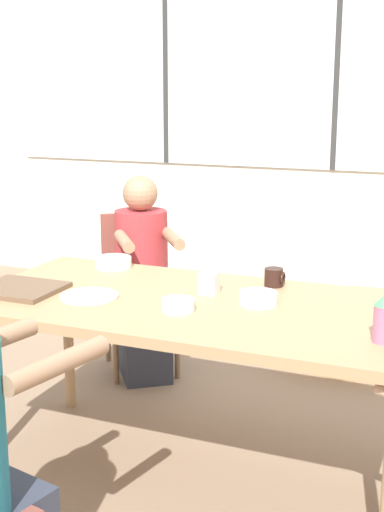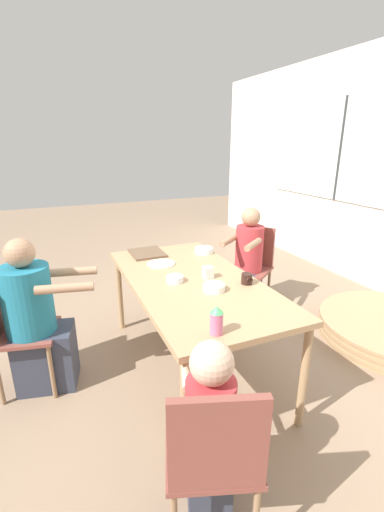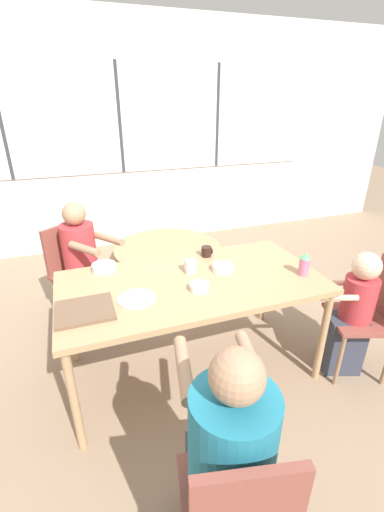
{
  "view_description": "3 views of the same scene",
  "coord_description": "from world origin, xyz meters",
  "px_view_note": "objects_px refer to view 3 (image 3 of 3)",
  "views": [
    {
      "loc": [
        1.01,
        -2.45,
        1.58
      ],
      "look_at": [
        0.0,
        0.0,
        0.94
      ],
      "focal_mm": 50.0,
      "sensor_mm": 36.0,
      "label": 1
    },
    {
      "loc": [
        2.16,
        -0.92,
        1.73
      ],
      "look_at": [
        0.0,
        0.0,
        0.94
      ],
      "focal_mm": 24.0,
      "sensor_mm": 36.0,
      "label": 2
    },
    {
      "loc": [
        -0.68,
        -1.89,
        1.88
      ],
      "look_at": [
        0.0,
        0.0,
        0.94
      ],
      "focal_mm": 24.0,
      "sensor_mm": 36.0,
      "label": 3
    }
  ],
  "objects_px": {
    "person_man_blue_shirt": "(228,468)",
    "person_toddler": "(351,318)",
    "chair_for_toddler": "(375,309)",
    "chair_for_woman_green_shirt": "(72,264)",
    "bowl_white_shallow": "(104,267)",
    "person_woman_green_shirt": "(85,271)",
    "sippy_cup": "(304,264)",
    "bowl_fruit": "(223,268)",
    "bowl_cereal": "(200,287)",
    "chair_for_man_blue_shirt": "(238,510)",
    "coffee_mug": "(207,251)",
    "folded_table_stack": "(168,254)",
    "milk_carton_small": "(190,266)"
  },
  "relations": [
    {
      "from": "bowl_cereal",
      "to": "folded_table_stack",
      "type": "relative_size",
      "value": 0.09
    },
    {
      "from": "bowl_fruit",
      "to": "person_toddler",
      "type": "bearing_deg",
      "value": -27.59
    },
    {
      "from": "sippy_cup",
      "to": "bowl_fruit",
      "type": "relative_size",
      "value": 1.09
    },
    {
      "from": "person_toddler",
      "to": "bowl_white_shallow",
      "type": "distance_m",
      "value": 1.79
    },
    {
      "from": "folded_table_stack",
      "to": "person_man_blue_shirt",
      "type": "bearing_deg",
      "value": -101.24
    },
    {
      "from": "bowl_cereal",
      "to": "bowl_fruit",
      "type": "distance_m",
      "value": 0.31
    },
    {
      "from": "chair_for_woman_green_shirt",
      "to": "bowl_white_shallow",
      "type": "height_order",
      "value": "chair_for_woman_green_shirt"
    },
    {
      "from": "folded_table_stack",
      "to": "chair_for_man_blue_shirt",
      "type": "bearing_deg",
      "value": -101.29
    },
    {
      "from": "person_woman_green_shirt",
      "to": "chair_for_man_blue_shirt",
      "type": "bearing_deg",
      "value": 63.98
    },
    {
      "from": "chair_for_man_blue_shirt",
      "to": "bowl_cereal",
      "type": "xyz_separation_m",
      "value": [
        0.27,
        1.12,
        0.26
      ]
    },
    {
      "from": "person_man_blue_shirt",
      "to": "milk_carton_small",
      "type": "height_order",
      "value": "person_man_blue_shirt"
    },
    {
      "from": "person_toddler",
      "to": "coffee_mug",
      "type": "relative_size",
      "value": 11.37
    },
    {
      "from": "milk_carton_small",
      "to": "bowl_cereal",
      "type": "xyz_separation_m",
      "value": [
        -0.02,
        -0.25,
        -0.02
      ]
    },
    {
      "from": "person_man_blue_shirt",
      "to": "bowl_cereal",
      "type": "distance_m",
      "value": 1.03
    },
    {
      "from": "chair_for_woman_green_shirt",
      "to": "milk_carton_small",
      "type": "bearing_deg",
      "value": 94.35
    },
    {
      "from": "chair_for_toddler",
      "to": "coffee_mug",
      "type": "bearing_deg",
      "value": 71.76
    },
    {
      "from": "bowl_cereal",
      "to": "folded_table_stack",
      "type": "bearing_deg",
      "value": 80.11
    },
    {
      "from": "chair_for_man_blue_shirt",
      "to": "person_man_blue_shirt",
      "type": "xyz_separation_m",
      "value": [
        0.04,
        0.16,
        -0.02
      ]
    },
    {
      "from": "chair_for_woman_green_shirt",
      "to": "person_man_blue_shirt",
      "type": "xyz_separation_m",
      "value": [
        0.53,
        -2.13,
        -0.02
      ]
    },
    {
      "from": "person_woman_green_shirt",
      "to": "bowl_fruit",
      "type": "relative_size",
      "value": 7.5
    },
    {
      "from": "chair_for_man_blue_shirt",
      "to": "person_woman_green_shirt",
      "type": "height_order",
      "value": "person_woman_green_shirt"
    },
    {
      "from": "chair_for_man_blue_shirt",
      "to": "person_toddler",
      "type": "bearing_deg",
      "value": 45.77
    },
    {
      "from": "chair_for_man_blue_shirt",
      "to": "chair_for_toddler",
      "type": "height_order",
      "value": "same"
    },
    {
      "from": "chair_for_toddler",
      "to": "person_woman_green_shirt",
      "type": "distance_m",
      "value": 2.3
    },
    {
      "from": "chair_for_woman_green_shirt",
      "to": "folded_table_stack",
      "type": "height_order",
      "value": "chair_for_woman_green_shirt"
    },
    {
      "from": "chair_for_toddler",
      "to": "bowl_white_shallow",
      "type": "relative_size",
      "value": 5.24
    },
    {
      "from": "milk_carton_small",
      "to": "bowl_white_shallow",
      "type": "relative_size",
      "value": 0.53
    },
    {
      "from": "chair_for_man_blue_shirt",
      "to": "chair_for_toddler",
      "type": "distance_m",
      "value": 1.71
    },
    {
      "from": "chair_for_man_blue_shirt",
      "to": "coffee_mug",
      "type": "relative_size",
      "value": 10.37
    },
    {
      "from": "person_woman_green_shirt",
      "to": "folded_table_stack",
      "type": "xyz_separation_m",
      "value": [
        1.02,
        0.98,
        -0.42
      ]
    },
    {
      "from": "chair_for_toddler",
      "to": "bowl_cereal",
      "type": "xyz_separation_m",
      "value": [
        -1.21,
        0.29,
        0.26
      ]
    },
    {
      "from": "chair_for_man_blue_shirt",
      "to": "person_woman_green_shirt",
      "type": "distance_m",
      "value": 2.2
    },
    {
      "from": "chair_for_woman_green_shirt",
      "to": "person_man_blue_shirt",
      "type": "bearing_deg",
      "value": 67.54
    },
    {
      "from": "sippy_cup",
      "to": "bowl_cereal",
      "type": "relative_size",
      "value": 1.31
    },
    {
      "from": "person_woman_green_shirt",
      "to": "person_toddler",
      "type": "relative_size",
      "value": 1.16
    },
    {
      "from": "bowl_white_shallow",
      "to": "person_woman_green_shirt",
      "type": "bearing_deg",
      "value": 103.07
    },
    {
      "from": "chair_for_woman_green_shirt",
      "to": "coffee_mug",
      "type": "bearing_deg",
      "value": 108.24
    },
    {
      "from": "chair_for_man_blue_shirt",
      "to": "coffee_mug",
      "type": "bearing_deg",
      "value": 84.39
    },
    {
      "from": "milk_carton_small",
      "to": "bowl_cereal",
      "type": "bearing_deg",
      "value": -95.51
    },
    {
      "from": "chair_for_toddler",
      "to": "person_man_blue_shirt",
      "type": "height_order",
      "value": "person_man_blue_shirt"
    },
    {
      "from": "chair_for_toddler",
      "to": "person_toddler",
      "type": "xyz_separation_m",
      "value": [
        -0.15,
        0.05,
        -0.07
      ]
    },
    {
      "from": "chair_for_toddler",
      "to": "bowl_white_shallow",
      "type": "distance_m",
      "value": 1.93
    },
    {
      "from": "person_man_blue_shirt",
      "to": "person_toddler",
      "type": "height_order",
      "value": "person_man_blue_shirt"
    },
    {
      "from": "person_toddler",
      "to": "chair_for_woman_green_shirt",
      "type": "bearing_deg",
      "value": 71.54
    },
    {
      "from": "person_man_blue_shirt",
      "to": "sippy_cup",
      "type": "xyz_separation_m",
      "value": [
        0.99,
        0.91,
        0.34
      ]
    },
    {
      "from": "chair_for_man_blue_shirt",
      "to": "milk_carton_small",
      "type": "bearing_deg",
      "value": 89.94
    },
    {
      "from": "chair_for_woman_green_shirt",
      "to": "bowl_cereal",
      "type": "relative_size",
      "value": 7.05
    },
    {
      "from": "person_woman_green_shirt",
      "to": "bowl_cereal",
      "type": "relative_size",
      "value": 8.97
    },
    {
      "from": "bowl_white_shallow",
      "to": "bowl_cereal",
      "type": "xyz_separation_m",
      "value": [
        0.54,
        -0.48,
        -0.0
      ]
    },
    {
      "from": "person_man_blue_shirt",
      "to": "person_toddler",
      "type": "distance_m",
      "value": 1.49
    }
  ]
}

